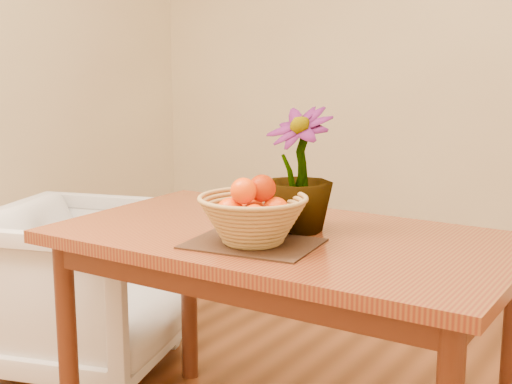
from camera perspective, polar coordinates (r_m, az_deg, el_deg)
The scene contains 7 objects.
wall_back at distance 3.92m, azimuth 17.08°, elevation 11.41°, with size 4.00×0.02×2.70m, color #FFF1C2.
table at distance 2.19m, azimuth 2.27°, elevation -5.55°, with size 1.40×0.80×0.75m.
placemat at distance 2.04m, azimuth -0.25°, elevation -4.15°, with size 0.36×0.27×0.01m, color #3C2616.
wicker_basket at distance 2.02m, azimuth -0.25°, elevation -2.34°, with size 0.31×0.31×0.13m.
orange_pile at distance 2.01m, azimuth -0.12°, elevation -0.84°, with size 0.18×0.18×0.14m.
potted_plant at distance 2.17m, azimuth 3.40°, elevation 1.78°, with size 0.21×0.21×0.38m, color #1A4C15.
armchair at distance 3.02m, azimuth -13.71°, elevation -6.85°, with size 0.74×0.69×0.76m, color #846B5B.
Camera 1 is at (1.05, -1.52, 1.28)m, focal length 50.00 mm.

